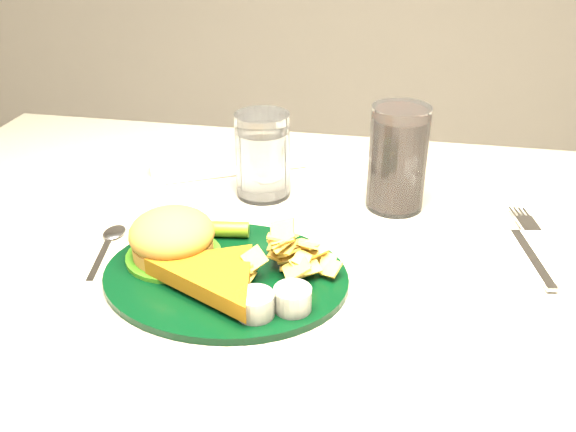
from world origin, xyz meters
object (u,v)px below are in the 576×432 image
fork_napkin (531,254)px  water_glass (263,155)px  cola_glass (398,158)px  dinner_plate (224,256)px

fork_napkin → water_glass: bearing=151.5°
cola_glass → fork_napkin: 0.21m
water_glass → fork_napkin: 0.38m
dinner_plate → fork_napkin: dinner_plate is taller
water_glass → fork_napkin: size_ratio=0.70×
cola_glass → fork_napkin: bearing=-32.4°
dinner_plate → cola_glass: size_ratio=1.95×
dinner_plate → cola_glass: 0.29m
water_glass → cola_glass: size_ratio=0.84×
water_glass → fork_napkin: bearing=-17.1°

